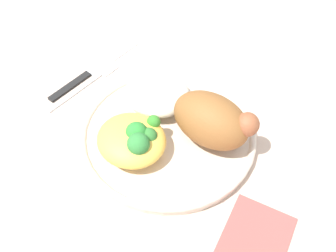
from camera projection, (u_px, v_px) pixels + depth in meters
ground_plane at (168, 138)px, 0.56m from camera, size 2.00×2.00×0.00m
plate at (168, 134)px, 0.55m from camera, size 0.25×0.25×0.02m
roasted_chicken at (213, 120)px, 0.51m from camera, size 0.12×0.07×0.07m
rice_pile at (157, 93)px, 0.57m from camera, size 0.09×0.09×0.04m
mac_cheese_with_broccoli at (133, 139)px, 0.51m from camera, size 0.09×0.09×0.05m
fork at (88, 82)px, 0.63m from camera, size 0.02×0.14×0.01m
knife at (88, 73)px, 0.64m from camera, size 0.03×0.19×0.01m
napkin at (251, 250)px, 0.46m from camera, size 0.10×0.14×0.00m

